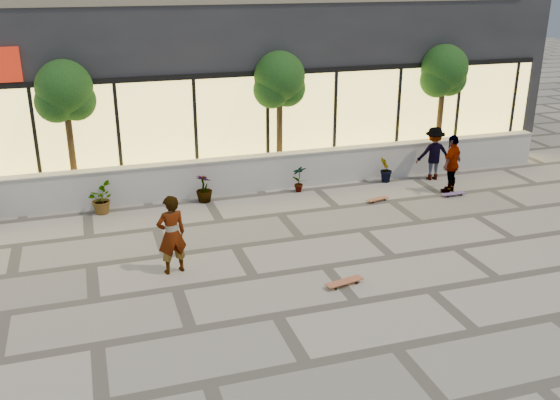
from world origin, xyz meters
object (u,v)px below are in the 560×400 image
object	(u,v)px
skater_right_near	(452,164)
skateboard_right_near	(378,199)
tree_east	(444,74)
skater_center	(172,235)
tree_mideast	(280,83)
tree_midwest	(65,95)
skater_right_far	(434,153)
skateboard_right_far	(453,194)
skateboard_center	(344,282)

from	to	relation	value
skater_right_near	skateboard_right_near	size ratio (longest dim) A/B	2.42
tree_east	skater_center	world-z (taller)	tree_east
tree_mideast	skateboard_right_near	xyz separation A→B (m)	(2.03, -2.70, -2.92)
tree_midwest	skateboard_right_near	world-z (taller)	tree_midwest
tree_east	skater_right_near	world-z (taller)	tree_east
tree_mideast	skater_right_near	world-z (taller)	tree_mideast
tree_mideast	skater_right_near	xyz separation A→B (m)	(4.38, -2.62, -2.13)
skater_right_far	skateboard_right_far	world-z (taller)	skater_right_far
skater_right_near	skater_right_far	distance (m)	1.23
tree_midwest	skateboard_right_far	distance (m)	11.11
skateboard_right_far	skateboard_center	bearing A→B (deg)	-143.47
tree_midwest	skateboard_center	bearing A→B (deg)	-53.47
tree_east	skateboard_right_near	bearing A→B (deg)	-142.13
skateboard_right_near	skater_right_far	bearing A→B (deg)	14.41
tree_east	skateboard_center	xyz separation A→B (m)	(-6.32, -6.99, -2.90)
skateboard_center	skateboard_right_near	xyz separation A→B (m)	(2.86, 4.29, -0.02)
skater_center	skater_right_far	distance (m)	9.43
skater_right_far	skateboard_right_near	distance (m)	2.90
skater_center	tree_midwest	bearing A→B (deg)	-82.55
tree_east	skateboard_right_near	world-z (taller)	tree_east
skateboard_center	skateboard_right_far	size ratio (longest dim) A/B	1.19
skater_center	skateboard_right_far	xyz separation A→B (m)	(8.37, 2.33, -0.80)
tree_midwest	skateboard_right_near	size ratio (longest dim) A/B	5.52
tree_east	skateboard_right_near	xyz separation A→B (m)	(-3.47, -2.70, -2.92)
tree_midwest	tree_east	distance (m)	11.50
skater_center	skateboard_right_far	world-z (taller)	skater_center
skateboard_center	skateboard_right_far	bearing A→B (deg)	25.98
skater_right_far	skateboard_center	world-z (taller)	skater_right_far
tree_mideast	skateboard_right_far	size ratio (longest dim) A/B	5.34
skater_center	skater_right_near	world-z (taller)	skater_center
skater_right_near	skateboard_right_far	world-z (taller)	skater_right_near
skater_right_far	skateboard_center	bearing A→B (deg)	54.19
skateboard_center	skater_right_far	bearing A→B (deg)	34.15
tree_mideast	skater_center	world-z (taller)	tree_mideast
skater_right_near	skateboard_center	distance (m)	6.84
tree_east	skater_center	bearing A→B (deg)	-151.03
tree_east	skater_right_near	xyz separation A→B (m)	(-1.12, -2.62, -2.13)
tree_east	skateboard_right_far	world-z (taller)	tree_east
tree_midwest	skater_right_near	bearing A→B (deg)	-14.16
tree_mideast	tree_midwest	bearing A→B (deg)	180.00
tree_east	skateboard_right_far	size ratio (longest dim) A/B	5.34
skateboard_right_near	tree_midwest	bearing A→B (deg)	148.27
skater_center	skater_right_near	distance (m)	8.87
skateboard_center	skater_right_near	bearing A→B (deg)	27.86
tree_east	tree_mideast	bearing A→B (deg)	180.00
skater_right_far	skateboard_center	xyz separation A→B (m)	(-5.33, -5.59, -0.74)
tree_midwest	skater_center	xyz separation A→B (m)	(1.93, -5.30, -2.11)
skater_center	tree_mideast	bearing A→B (deg)	-140.07
skateboard_center	skateboard_right_near	world-z (taller)	skateboard_center
tree_midwest	skater_right_near	size ratio (longest dim) A/B	2.28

